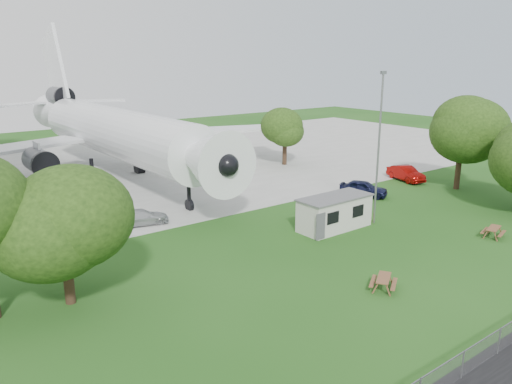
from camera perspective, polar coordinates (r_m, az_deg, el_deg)
ground at (r=32.41m, az=12.41°, el=-9.08°), size 160.00×160.00×0.00m
concrete_apron at (r=62.63m, az=-14.94°, el=2.52°), size 120.00×46.00×0.03m
airliner at (r=59.04m, az=-16.27°, el=6.88°), size 46.36×47.73×17.69m
site_cabin at (r=39.73m, az=8.97°, el=-2.33°), size 6.76×2.76×2.62m
picnic_west at (r=30.60m, az=14.30°, el=-10.71°), size 2.32×2.23×0.76m
picnic_east at (r=41.75m, az=25.41°, el=-4.69°), size 2.13×1.91×0.76m
lamp_mast at (r=40.56m, az=13.81°, el=4.60°), size 0.16×0.16×12.00m
tree_west_small at (r=28.22m, az=-21.29°, el=-2.83°), size 6.58×6.58×8.20m
tree_east_back at (r=54.38m, az=22.54°, el=6.70°), size 7.52×7.52×9.99m
tree_far_apron at (r=62.56m, az=3.33°, el=7.21°), size 5.45×5.45×7.28m
car_ne_hatch at (r=49.59m, az=12.17°, el=0.38°), size 3.91×4.92×1.57m
car_ne_sedan at (r=57.17m, az=16.75°, el=2.03°), size 2.93×5.15×1.60m
car_apron_van at (r=41.31m, az=-12.97°, el=-2.84°), size 4.66×2.74×1.27m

